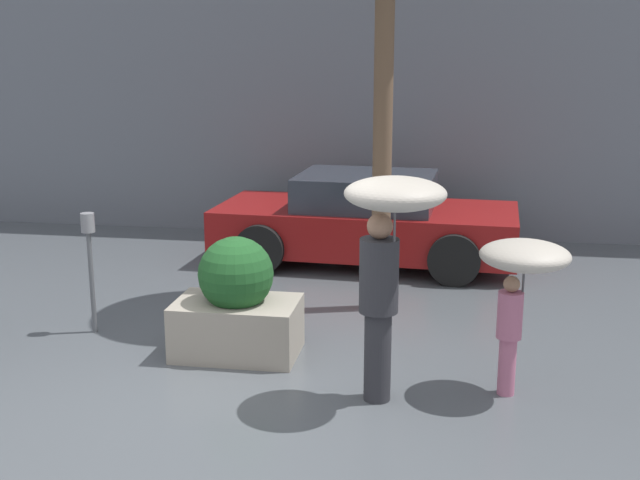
{
  "coord_description": "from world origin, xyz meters",
  "views": [
    {
      "loc": [
        2.01,
        -6.15,
        2.95
      ],
      "look_at": [
        0.73,
        1.6,
        1.05
      ],
      "focal_mm": 45.0,
      "sensor_mm": 36.0,
      "label": 1
    }
  ],
  "objects_px": {
    "planter_box": "(237,305)",
    "parking_meter": "(89,248)",
    "person_adult": "(388,238)",
    "person_child": "(522,270)",
    "parked_car_near": "(366,221)"
  },
  "relations": [
    {
      "from": "planter_box",
      "to": "parking_meter",
      "type": "distance_m",
      "value": 1.75
    },
    {
      "from": "person_child",
      "to": "parking_meter",
      "type": "relative_size",
      "value": 1.06
    },
    {
      "from": "person_child",
      "to": "parked_car_near",
      "type": "distance_m",
      "value": 4.58
    },
    {
      "from": "person_adult",
      "to": "parking_meter",
      "type": "distance_m",
      "value": 3.45
    },
    {
      "from": "person_child",
      "to": "parking_meter",
      "type": "bearing_deg",
      "value": 158.21
    },
    {
      "from": "person_child",
      "to": "parking_meter",
      "type": "height_order",
      "value": "person_child"
    },
    {
      "from": "planter_box",
      "to": "person_adult",
      "type": "distance_m",
      "value": 1.98
    },
    {
      "from": "planter_box",
      "to": "person_adult",
      "type": "relative_size",
      "value": 0.62
    },
    {
      "from": "person_child",
      "to": "parked_car_near",
      "type": "height_order",
      "value": "person_child"
    },
    {
      "from": "parked_car_near",
      "to": "parking_meter",
      "type": "distance_m",
      "value": 4.19
    },
    {
      "from": "parked_car_near",
      "to": "parking_meter",
      "type": "bearing_deg",
      "value": 145.97
    },
    {
      "from": "person_child",
      "to": "planter_box",
      "type": "bearing_deg",
      "value": 158.66
    },
    {
      "from": "parking_meter",
      "to": "person_adult",
      "type": "bearing_deg",
      "value": -20.97
    },
    {
      "from": "parked_car_near",
      "to": "parking_meter",
      "type": "relative_size",
      "value": 3.26
    },
    {
      "from": "person_adult",
      "to": "person_child",
      "type": "xyz_separation_m",
      "value": [
        1.1,
        0.35,
        -0.32
      ]
    }
  ]
}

